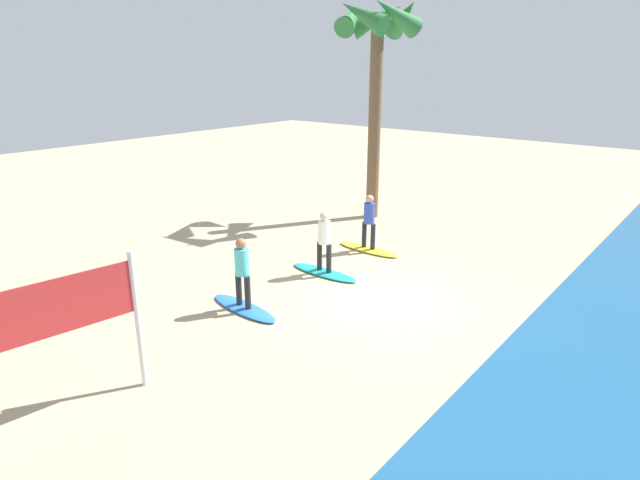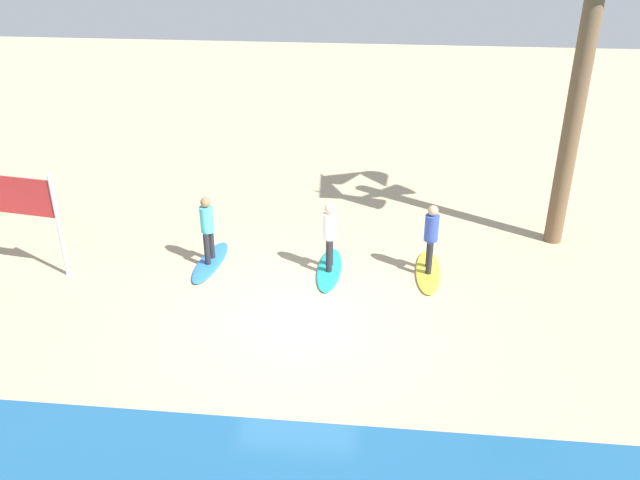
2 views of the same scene
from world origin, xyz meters
name	(u,v)px [view 2 (image 2 of 2)]	position (x,y,z in m)	size (l,w,h in m)	color
ground_plane	(301,322)	(0.00, 0.00, 0.00)	(60.00, 60.00, 0.00)	tan
surfboard_yellow	(428,271)	(-2.70, -2.33, 0.04)	(2.10, 0.56, 0.09)	yellow
surfer_yellow	(431,234)	(-2.70, -2.33, 1.04)	(0.32, 0.46, 1.64)	#232328
surfboard_teal	(329,269)	(-0.40, -2.19, 0.04)	(2.10, 0.56, 0.09)	teal
surfer_teal	(330,232)	(-0.40, -2.19, 1.04)	(0.32, 0.46, 1.64)	#232328
surfboard_blue	(211,262)	(2.47, -2.24, 0.04)	(2.10, 0.56, 0.09)	blue
surfer_blue	(207,225)	(2.47, -2.24, 1.04)	(0.32, 0.46, 1.64)	#232328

